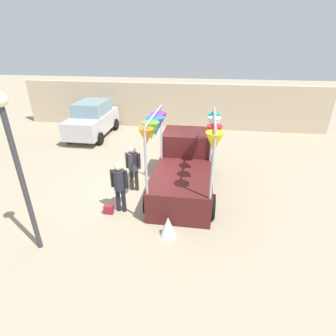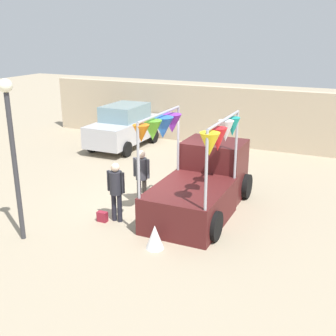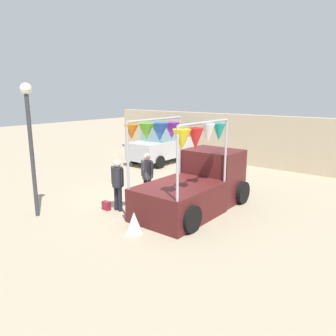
% 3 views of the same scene
% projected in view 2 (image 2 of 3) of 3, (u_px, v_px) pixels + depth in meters
% --- Properties ---
extents(ground_plane, '(60.00, 60.00, 0.00)m').
position_uv_depth(ground_plane, '(148.00, 206.00, 12.53)').
color(ground_plane, gray).
extents(vendor_truck, '(2.48, 4.11, 2.94)m').
position_uv_depth(vendor_truck, '(202.00, 180.00, 12.08)').
color(vendor_truck, '#4C1919').
rests_on(vendor_truck, ground).
extents(parked_car, '(1.88, 4.00, 1.88)m').
position_uv_depth(parked_car, '(124.00, 126.00, 18.53)').
color(parked_car, '#B7B7BC').
rests_on(parked_car, ground).
extents(person_customer, '(0.53, 0.34, 1.67)m').
position_uv_depth(person_customer, '(116.00, 187.00, 11.25)').
color(person_customer, black).
rests_on(person_customer, ground).
extents(person_vendor, '(0.53, 0.34, 1.68)m').
position_uv_depth(person_vendor, '(141.00, 172.00, 12.34)').
color(person_vendor, '#2D2823').
rests_on(person_vendor, ground).
extents(handbag, '(0.28, 0.16, 0.28)m').
position_uv_depth(handbag, '(102.00, 217.00, 11.49)').
color(handbag, maroon).
rests_on(handbag, ground).
extents(street_lamp, '(0.32, 0.32, 3.97)m').
position_uv_depth(street_lamp, '(12.00, 139.00, 9.79)').
color(street_lamp, '#333338').
rests_on(street_lamp, ground).
extents(brick_boundary_wall, '(18.00, 0.36, 2.60)m').
position_uv_depth(brick_boundary_wall, '(226.00, 117.00, 18.78)').
color(brick_boundary_wall, tan).
rests_on(brick_boundary_wall, ground).
extents(folded_kite_bundle_white, '(0.60, 0.60, 0.60)m').
position_uv_depth(folded_kite_bundle_white, '(155.00, 237.00, 10.03)').
color(folded_kite_bundle_white, white).
rests_on(folded_kite_bundle_white, ground).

